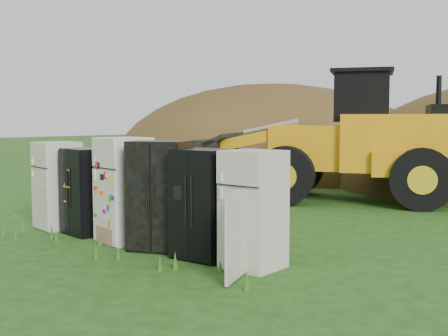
# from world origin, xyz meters

# --- Properties ---
(ground) EXTENTS (120.00, 120.00, 0.00)m
(ground) POSITION_xyz_m (0.00, 0.00, 0.00)
(ground) COLOR #1A4612
(ground) RESTS_ON ground
(fridge_leftmost) EXTENTS (0.91, 0.88, 1.78)m
(fridge_leftmost) POSITION_xyz_m (-2.54, 0.02, 0.89)
(fridge_leftmost) COLOR beige
(fridge_leftmost) RESTS_ON ground
(fridge_black_side) EXTENTS (0.97, 0.81, 1.67)m
(fridge_black_side) POSITION_xyz_m (-1.61, 0.02, 0.84)
(fridge_black_side) COLOR black
(fridge_black_side) RESTS_ON ground
(fridge_sticker) EXTENTS (0.99, 0.94, 1.91)m
(fridge_sticker) POSITION_xyz_m (-0.48, -0.00, 0.95)
(fridge_sticker) COLOR white
(fridge_sticker) RESTS_ON ground
(fridge_dark_mid) EXTENTS (1.18, 1.08, 1.87)m
(fridge_dark_mid) POSITION_xyz_m (0.44, -0.01, 0.93)
(fridge_dark_mid) COLOR black
(fridge_dark_mid) RESTS_ON ground
(fridge_black_right) EXTENTS (0.92, 0.79, 1.76)m
(fridge_black_right) POSITION_xyz_m (1.44, -0.02, 0.88)
(fridge_black_right) COLOR black
(fridge_black_right) RESTS_ON ground
(fridge_open_door) EXTENTS (0.82, 0.76, 1.77)m
(fridge_open_door) POSITION_xyz_m (2.41, -0.00, 0.89)
(fridge_open_door) COLOR beige
(fridge_open_door) RESTS_ON ground
(wheel_loader) EXTENTS (7.95, 5.68, 3.57)m
(wheel_loader) POSITION_xyz_m (-0.18, 7.11, 1.78)
(wheel_loader) COLOR #CA960D
(wheel_loader) RESTS_ON ground
(dirt_mound_left) EXTENTS (15.52, 11.64, 7.62)m
(dirt_mound_left) POSITION_xyz_m (-6.75, 13.67, 0.00)
(dirt_mound_left) COLOR #453216
(dirt_mound_left) RESTS_ON ground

